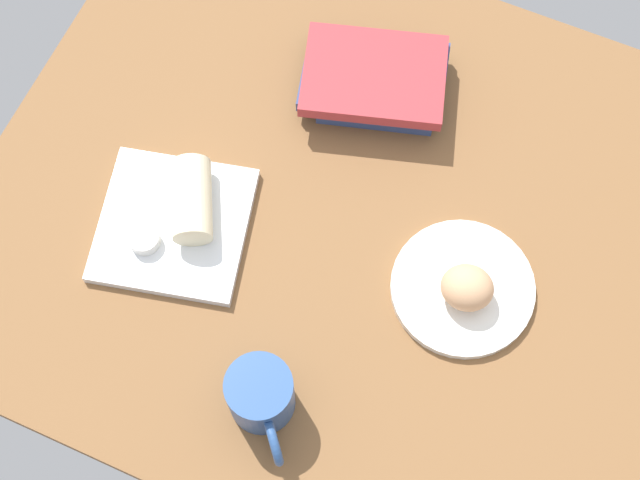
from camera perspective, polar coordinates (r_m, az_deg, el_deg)
name	(u,v)px	position (r cm, az deg, el deg)	size (l,w,h in cm)	color
dining_table	(357,228)	(139.58, 2.24, 0.71)	(110.00, 90.00, 4.00)	brown
round_plate	(462,288)	(134.82, 8.57, -2.87)	(20.33, 20.33, 1.40)	white
scone_pastry	(467,288)	(131.02, 8.84, -2.86)	(7.32, 6.61, 5.91)	tan
square_plate	(174,225)	(138.27, -8.80, 0.90)	(21.09, 21.09, 1.60)	white
sauce_cup	(144,239)	(136.09, -10.54, 0.07)	(4.48, 4.48, 2.00)	silver
breakfast_wrap	(192,200)	(135.46, -7.70, 2.40)	(5.67, 5.67, 11.97)	beige
book_stack	(375,79)	(144.95, 3.34, 9.63)	(24.86, 21.00, 6.45)	#33477F
coffee_mug	(261,397)	(124.89, -3.55, -9.41)	(11.13, 12.22, 9.91)	#2D518C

